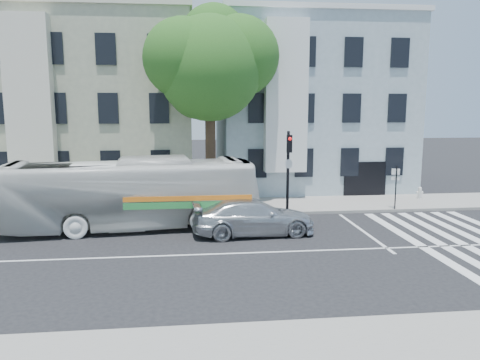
{
  "coord_description": "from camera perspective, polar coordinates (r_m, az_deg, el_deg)",
  "views": [
    {
      "loc": [
        -1.2,
        -16.99,
        5.56
      ],
      "look_at": [
        0.97,
        2.65,
        2.4
      ],
      "focal_mm": 35.0,
      "sensor_mm": 36.0,
      "label": 1
    }
  ],
  "objects": [
    {
      "name": "ground",
      "position": [
        17.92,
        -2.19,
        -9.0
      ],
      "size": [
        120.0,
        120.0,
        0.0
      ],
      "primitive_type": "plane",
      "color": "black",
      "rests_on": "ground"
    },
    {
      "name": "sidewalk_far",
      "position": [
        25.62,
        -3.49,
        -3.3
      ],
      "size": [
        80.0,
        4.0,
        0.15
      ],
      "primitive_type": "cube",
      "color": "gray",
      "rests_on": "ground"
    },
    {
      "name": "building_left",
      "position": [
        32.52,
        -16.79,
        8.6
      ],
      "size": [
        12.0,
        10.0,
        11.0
      ],
      "primitive_type": "cube",
      "color": "gray",
      "rests_on": "ground"
    },
    {
      "name": "building_right",
      "position": [
        33.03,
        8.16,
        8.89
      ],
      "size": [
        12.0,
        10.0,
        11.0
      ],
      "primitive_type": "cube",
      "color": "#8FA2AB",
      "rests_on": "ground"
    },
    {
      "name": "street_tree",
      "position": [
        25.86,
        -3.61,
        14.1
      ],
      "size": [
        7.3,
        5.9,
        11.1
      ],
      "color": "#2D2116",
      "rests_on": "ground"
    },
    {
      "name": "bus",
      "position": [
        21.69,
        -13.28,
        -1.64
      ],
      "size": [
        3.85,
        11.8,
        3.23
      ],
      "primitive_type": "imported",
      "rotation": [
        0.0,
        0.0,
        1.67
      ],
      "color": "silver",
      "rests_on": "ground"
    },
    {
      "name": "sedan",
      "position": [
        20.36,
        1.66,
        -4.52
      ],
      "size": [
        2.48,
        5.44,
        1.54
      ],
      "primitive_type": "imported",
      "rotation": [
        0.0,
        0.0,
        1.63
      ],
      "color": "silver",
      "rests_on": "ground"
    },
    {
      "name": "hedge",
      "position": [
        24.55,
        -20.04,
        -3.37
      ],
      "size": [
        8.52,
        1.13,
        0.7
      ],
      "primitive_type": null,
      "rotation": [
        0.0,
        0.0,
        0.03
      ],
      "color": "#2E5A1D",
      "rests_on": "sidewalk_far"
    },
    {
      "name": "traffic_signal",
      "position": [
        23.64,
        5.93,
        2.26
      ],
      "size": [
        0.45,
        0.53,
        4.29
      ],
      "rotation": [
        0.0,
        0.0,
        -0.2
      ],
      "color": "black",
      "rests_on": "ground"
    },
    {
      "name": "fire_hydrant",
      "position": [
        29.44,
        21.06,
        -1.42
      ],
      "size": [
        0.39,
        0.22,
        0.69
      ],
      "rotation": [
        0.0,
        0.0,
        -0.24
      ],
      "color": "silver",
      "rests_on": "sidewalk_far"
    },
    {
      "name": "far_sign_pole",
      "position": [
        25.83,
        18.45,
        -0.16
      ],
      "size": [
        0.4,
        0.23,
        2.3
      ],
      "rotation": [
        0.0,
        0.0,
        -0.4
      ],
      "color": "black",
      "rests_on": "sidewalk_far"
    }
  ]
}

